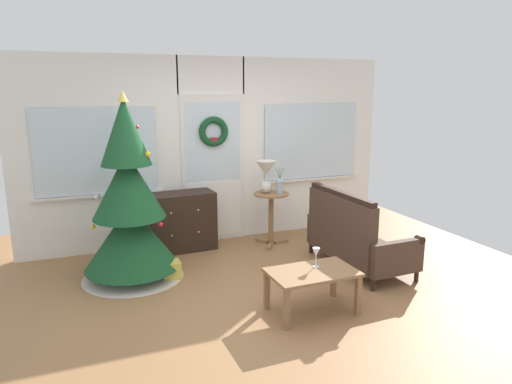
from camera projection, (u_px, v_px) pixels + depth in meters
ground_plane at (271, 296)px, 4.90m from camera, size 6.76×6.76×0.00m
back_wall_with_door at (212, 150)px, 6.51m from camera, size 5.20×0.19×2.55m
christmas_tree at (129, 211)px, 5.23m from camera, size 1.14×1.14×2.10m
dresser_cabinet at (180, 221)px, 6.25m from camera, size 0.92×0.48×0.78m
settee_sofa at (353, 238)px, 5.61m from camera, size 0.77×1.45×0.96m
side_table at (271, 208)px, 6.42m from camera, size 0.50×0.48×0.73m
table_lamp at (266, 172)px, 6.32m from camera, size 0.28×0.28×0.44m
flower_vase at (280, 185)px, 6.33m from camera, size 0.11×0.10×0.35m
coffee_table at (312, 277)px, 4.50m from camera, size 0.85×0.54×0.42m
wine_glass at (316, 253)px, 4.55m from camera, size 0.08×0.08×0.20m
gift_box at (171, 270)px, 5.35m from camera, size 0.20×0.18×0.20m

